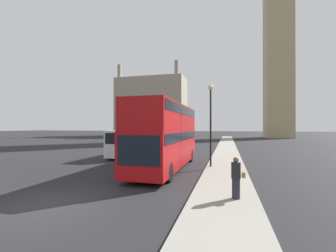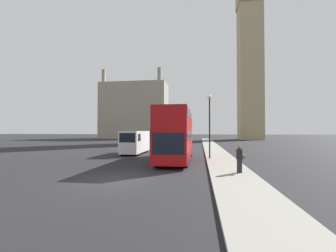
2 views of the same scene
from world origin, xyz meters
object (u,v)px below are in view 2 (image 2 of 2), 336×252
at_px(clock_tower, 250,36).
at_px(pedestrian, 240,159).
at_px(street_lamp, 210,117).
at_px(red_double_decker_bus, 176,133).
at_px(white_van, 135,142).
at_px(parked_sedan, 159,141).

xyz_separation_m(clock_tower, pedestrian, (-12.72, -56.20, -30.39)).
bearing_deg(clock_tower, street_lamp, -105.96).
distance_m(clock_tower, red_double_decker_bus, 60.43).
distance_m(white_van, street_lamp, 9.46).
xyz_separation_m(red_double_decker_bus, street_lamp, (2.92, 0.76, 1.43)).
relative_size(clock_tower, parked_sedan, 14.16).
bearing_deg(parked_sedan, white_van, -88.36).
distance_m(pedestrian, street_lamp, 7.46).
bearing_deg(white_van, parked_sedan, 91.64).
bearing_deg(white_van, street_lamp, -27.45).
relative_size(clock_tower, pedestrian, 38.62).
height_order(pedestrian, street_lamp, street_lamp).
height_order(white_van, pedestrian, white_van).
bearing_deg(white_van, pedestrian, -48.85).
bearing_deg(red_double_decker_bus, clock_tower, 71.23).
relative_size(red_double_decker_bus, parked_sedan, 2.38).
height_order(red_double_decker_bus, parked_sedan, red_double_decker_bus).
bearing_deg(pedestrian, clock_tower, 77.25).
xyz_separation_m(pedestrian, parked_sedan, (-10.05, 28.56, -0.24)).
distance_m(white_van, parked_sedan, 17.66).
bearing_deg(white_van, clock_tower, 63.82).
height_order(clock_tower, street_lamp, clock_tower).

